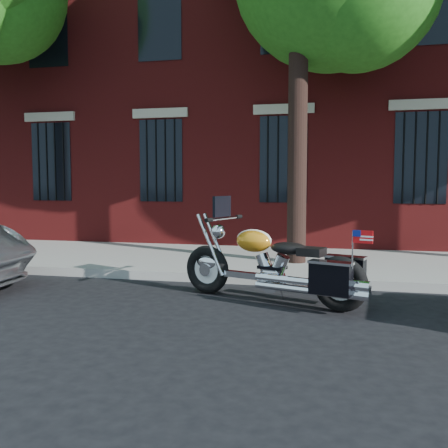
# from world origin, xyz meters

# --- Properties ---
(ground) EXTENTS (120.00, 120.00, 0.00)m
(ground) POSITION_xyz_m (0.00, 0.00, 0.00)
(ground) COLOR black
(ground) RESTS_ON ground
(curb) EXTENTS (40.00, 0.16, 0.15)m
(curb) POSITION_xyz_m (0.00, 1.38, 0.07)
(curb) COLOR gray
(curb) RESTS_ON ground
(sidewalk) EXTENTS (40.00, 3.60, 0.15)m
(sidewalk) POSITION_xyz_m (0.00, 3.26, 0.07)
(sidewalk) COLOR gray
(sidewalk) RESTS_ON ground
(building) EXTENTS (26.00, 10.08, 12.00)m
(building) POSITION_xyz_m (0.00, 10.06, 6.00)
(building) COLOR maroon
(building) RESTS_ON ground
(motorcycle) EXTENTS (2.68, 1.45, 1.46)m
(motorcycle) POSITION_xyz_m (0.48, 0.15, 0.50)
(motorcycle) COLOR black
(motorcycle) RESTS_ON ground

